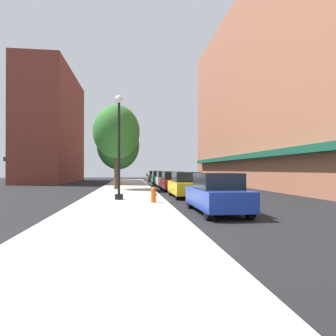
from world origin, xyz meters
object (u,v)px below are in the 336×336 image
at_px(tree_mid, 116,132).
at_px(car_yellow, 186,185).
at_px(car_black, 154,176).
at_px(car_silver, 165,179).
at_px(car_red, 172,181).
at_px(parking_meter_near, 147,178).
at_px(car_blue, 217,194).
at_px(fire_hydrant, 153,195).
at_px(car_green, 159,178).
at_px(tree_near, 118,145).
at_px(parking_meter_far, 151,181).
at_px(lamppost, 119,145).

height_order(tree_mid, car_yellow, tree_mid).
distance_m(tree_mid, car_black, 20.16).
bearing_deg(car_silver, car_yellow, -88.38).
bearing_deg(car_yellow, car_red, 88.63).
relative_size(parking_meter_near, car_blue, 0.30).
bearing_deg(tree_mid, car_black, 75.86).
xyz_separation_m(parking_meter_near, car_silver, (1.95, 0.99, -0.14)).
distance_m(fire_hydrant, car_green, 22.76).
distance_m(parking_meter_near, tree_mid, 6.25).
bearing_deg(tree_mid, car_yellow, -56.36).
bearing_deg(car_yellow, tree_near, 106.30).
height_order(car_silver, car_green, same).
xyz_separation_m(parking_meter_far, car_blue, (1.95, -11.43, -0.14)).
xyz_separation_m(fire_hydrant, car_yellow, (2.37, 3.71, 0.29)).
bearing_deg(car_black, car_green, -91.59).
height_order(parking_meter_near, car_yellow, car_yellow).
bearing_deg(fire_hydrant, car_silver, 81.35).
height_order(tree_mid, car_black, tree_mid).
xyz_separation_m(parking_meter_far, car_yellow, (1.95, -4.46, -0.14)).
height_order(parking_meter_near, car_blue, car_blue).
height_order(lamppost, car_red, lamppost).
height_order(parking_meter_near, parking_meter_far, same).
bearing_deg(parking_meter_far, car_yellow, -66.40).
relative_size(tree_mid, car_yellow, 1.71).
distance_m(parking_meter_far, tree_near, 12.37).
height_order(parking_meter_far, car_black, car_black).
bearing_deg(car_silver, parking_meter_far, -103.10).
height_order(car_red, car_silver, same).
bearing_deg(parking_meter_near, fire_hydrant, -91.66).
height_order(car_blue, car_yellow, same).
bearing_deg(car_green, car_yellow, -91.17).
distance_m(parking_meter_far, car_red, 2.67).
distance_m(lamppost, fire_hydrant, 3.68).
relative_size(tree_mid, car_red, 1.71).
bearing_deg(parking_meter_near, car_blue, -83.77).
bearing_deg(parking_meter_far, car_blue, -80.32).
xyz_separation_m(lamppost, car_blue, (4.20, -4.99, -2.39)).
xyz_separation_m(fire_hydrant, car_black, (2.37, 30.03, 0.29)).
distance_m(fire_hydrant, parking_meter_far, 8.19).
xyz_separation_m(tree_mid, car_silver, (4.81, 4.65, -4.31)).
bearing_deg(fire_hydrant, car_blue, -53.94).
xyz_separation_m(fire_hydrant, parking_meter_far, (0.42, 8.17, 0.43)).
distance_m(car_silver, car_black, 14.44).
bearing_deg(car_silver, car_blue, -88.38).
height_order(fire_hydrant, tree_near, tree_near).
bearing_deg(car_green, tree_mid, -113.53).
distance_m(parking_meter_far, car_blue, 11.60).
distance_m(parking_meter_far, car_yellow, 4.87).
bearing_deg(fire_hydrant, car_red, 76.64).
xyz_separation_m(parking_meter_near, car_green, (1.95, 8.03, -0.14)).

